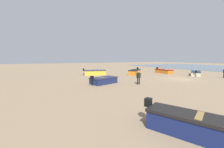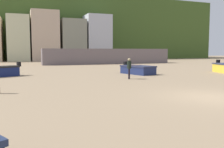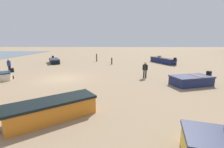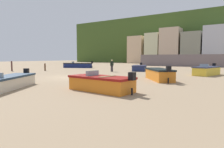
% 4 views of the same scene
% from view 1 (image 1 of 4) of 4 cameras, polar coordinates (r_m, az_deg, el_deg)
% --- Properties ---
extents(ground_plane, '(160.00, 160.00, 0.00)m').
position_cam_1_polar(ground_plane, '(23.34, 25.98, -1.86)').
color(ground_plane, '#997F60').
extents(boat_navy_0, '(5.38, 3.18, 1.21)m').
position_cam_1_polar(boat_navy_0, '(6.67, 37.82, -18.30)').
color(boat_navy_0, navy).
rests_on(boat_navy_0, ground).
extents(boat_yellow_1, '(2.51, 4.32, 1.25)m').
position_cam_1_polar(boat_yellow_1, '(26.11, -7.00, 0.63)').
color(boat_yellow_1, gold).
rests_on(boat_yellow_1, ground).
extents(boat_cream_2, '(3.93, 5.21, 1.09)m').
position_cam_1_polar(boat_cream_2, '(30.15, 31.20, 0.35)').
color(boat_cream_2, beige).
rests_on(boat_cream_2, ground).
extents(boat_orange_3, '(3.49, 4.07, 1.27)m').
position_cam_1_polar(boat_orange_3, '(27.12, 9.33, 0.81)').
color(boat_orange_3, orange).
rests_on(boat_orange_3, ground).
extents(boat_orange_5, '(4.19, 1.93, 1.15)m').
position_cam_1_polar(boat_orange_5, '(31.01, 20.57, 1.09)').
color(boat_orange_5, orange).
rests_on(boat_orange_5, ground).
extents(boat_navy_6, '(2.60, 3.74, 1.12)m').
position_cam_1_polar(boat_navy_6, '(17.16, -3.49, -2.60)').
color(boat_navy_6, navy).
rests_on(boat_navy_6, ground).
extents(beach_walker_distant, '(0.45, 0.52, 1.62)m').
position_cam_1_polar(beach_walker_distant, '(16.83, 10.87, -1.01)').
color(beach_walker_distant, black).
rests_on(beach_walker_distant, ground).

